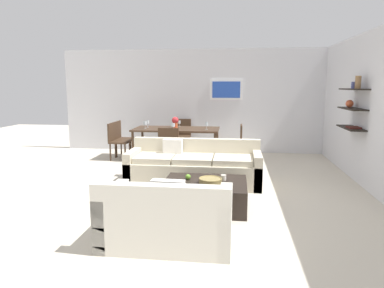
% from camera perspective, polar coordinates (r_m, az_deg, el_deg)
% --- Properties ---
extents(ground_plane, '(18.00, 18.00, 0.00)m').
position_cam_1_polar(ground_plane, '(6.23, -0.34, -7.12)').
color(ground_plane, beige).
extents(back_wall_unit, '(8.40, 0.09, 2.70)m').
position_cam_1_polar(back_wall_unit, '(9.47, 4.28, 6.89)').
color(back_wall_unit, silver).
rests_on(back_wall_unit, ground).
extents(right_wall_shelf_unit, '(0.34, 8.20, 2.70)m').
position_cam_1_polar(right_wall_shelf_unit, '(6.91, 26.22, 4.95)').
color(right_wall_shelf_unit, silver).
rests_on(right_wall_shelf_unit, ground).
extents(sofa_beige, '(2.38, 0.90, 0.78)m').
position_cam_1_polar(sofa_beige, '(6.47, 0.31, -3.81)').
color(sofa_beige, beige).
rests_on(sofa_beige, ground).
extents(loveseat_white, '(1.45, 0.90, 0.78)m').
position_cam_1_polar(loveseat_white, '(4.11, -4.00, -11.79)').
color(loveseat_white, silver).
rests_on(loveseat_white, ground).
extents(coffee_table, '(1.21, 1.00, 0.38)m').
position_cam_1_polar(coffee_table, '(5.27, 2.08, -8.08)').
color(coffee_table, black).
rests_on(coffee_table, ground).
extents(decorative_bowl, '(0.33, 0.33, 0.08)m').
position_cam_1_polar(decorative_bowl, '(5.14, 2.95, -5.85)').
color(decorative_bowl, '#99844C').
rests_on(decorative_bowl, coffee_table).
extents(candle_jar, '(0.08, 0.08, 0.08)m').
position_cam_1_polar(candle_jar, '(5.31, 5.06, -5.38)').
color(candle_jar, silver).
rests_on(candle_jar, coffee_table).
extents(apple_on_coffee_table, '(0.08, 0.08, 0.08)m').
position_cam_1_polar(apple_on_coffee_table, '(5.34, -0.64, -5.28)').
color(apple_on_coffee_table, '#669E2D').
rests_on(apple_on_coffee_table, coffee_table).
extents(dining_table, '(2.03, 0.98, 0.75)m').
position_cam_1_polar(dining_table, '(8.51, -2.52, 2.11)').
color(dining_table, '#422D1E').
rests_on(dining_table, ground).
extents(dining_chair_right_near, '(0.44, 0.44, 0.88)m').
position_cam_1_polar(dining_chair_right_near, '(8.20, 7.06, 0.47)').
color(dining_chair_right_near, '#422D1E').
rests_on(dining_chair_right_near, ground).
extents(dining_chair_left_far, '(0.44, 0.44, 0.88)m').
position_cam_1_polar(dining_chair_left_far, '(9.09, -11.14, 1.25)').
color(dining_chair_left_far, '#422D1E').
rests_on(dining_chair_left_far, ground).
extents(dining_chair_head, '(0.44, 0.44, 0.88)m').
position_cam_1_polar(dining_chair_head, '(9.41, -1.60, 1.71)').
color(dining_chair_head, '#422D1E').
rests_on(dining_chair_head, ground).
extents(dining_chair_foot, '(0.44, 0.44, 0.88)m').
position_cam_1_polar(dining_chair_foot, '(7.66, -3.63, -0.11)').
color(dining_chair_foot, '#422D1E').
rests_on(dining_chair_foot, ground).
extents(dining_chair_left_near, '(0.44, 0.44, 0.88)m').
position_cam_1_polar(dining_chair_left_near, '(8.68, -12.05, 0.83)').
color(dining_chair_left_near, '#422D1E').
rests_on(dining_chair_left_near, ground).
extents(wine_glass_foot, '(0.08, 0.08, 0.17)m').
position_cam_1_polar(wine_glass_foot, '(8.07, -3.04, 3.02)').
color(wine_glass_foot, silver).
rests_on(wine_glass_foot, dining_table).
extents(wine_glass_head, '(0.07, 0.07, 0.14)m').
position_cam_1_polar(wine_glass_head, '(8.91, -2.06, 3.49)').
color(wine_glass_head, silver).
rests_on(wine_glass_head, dining_table).
extents(wine_glass_left_near, '(0.08, 0.08, 0.17)m').
position_cam_1_polar(wine_glass_left_near, '(8.52, -7.54, 3.29)').
color(wine_glass_left_near, silver).
rests_on(wine_glass_left_near, dining_table).
extents(wine_glass_left_far, '(0.07, 0.07, 0.16)m').
position_cam_1_polar(wine_glass_left_far, '(8.76, -7.14, 3.45)').
color(wine_glass_left_far, silver).
rests_on(wine_glass_left_far, dining_table).
extents(wine_glass_right_near, '(0.06, 0.06, 0.17)m').
position_cam_1_polar(wine_glass_right_near, '(8.28, 2.35, 3.17)').
color(wine_glass_right_near, silver).
rests_on(wine_glass_right_near, dining_table).
extents(centerpiece_vase, '(0.16, 0.16, 0.27)m').
position_cam_1_polar(centerpiece_vase, '(8.54, -2.71, 3.60)').
color(centerpiece_vase, '#D85933').
rests_on(centerpiece_vase, dining_table).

